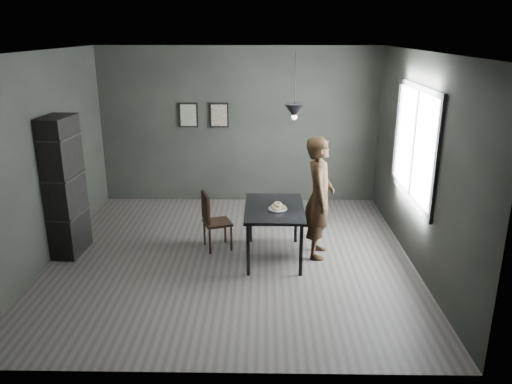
{
  "coord_description": "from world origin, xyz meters",
  "views": [
    {
      "loc": [
        0.46,
        -6.4,
        3.06
      ],
      "look_at": [
        0.35,
        0.05,
        0.95
      ],
      "focal_mm": 35.0,
      "sensor_mm": 36.0,
      "label": 1
    }
  ],
  "objects_px": {
    "cafe_table": "(274,213)",
    "pendant_lamp": "(294,111)",
    "white_plate": "(278,209)",
    "shelf_unit": "(64,187)",
    "wood_chair": "(212,217)",
    "woman": "(319,198)"
  },
  "relations": [
    {
      "from": "pendant_lamp",
      "to": "white_plate",
      "type": "bearing_deg",
      "value": -135.94
    },
    {
      "from": "white_plate",
      "to": "shelf_unit",
      "type": "relative_size",
      "value": 0.12
    },
    {
      "from": "wood_chair",
      "to": "pendant_lamp",
      "type": "bearing_deg",
      "value": -29.18
    },
    {
      "from": "cafe_table",
      "to": "shelf_unit",
      "type": "relative_size",
      "value": 0.61
    },
    {
      "from": "wood_chair",
      "to": "white_plate",
      "type": "bearing_deg",
      "value": -42.3
    },
    {
      "from": "wood_chair",
      "to": "shelf_unit",
      "type": "height_order",
      "value": "shelf_unit"
    },
    {
      "from": "white_plate",
      "to": "woman",
      "type": "distance_m",
      "value": 0.62
    },
    {
      "from": "woman",
      "to": "cafe_table",
      "type": "bearing_deg",
      "value": 106.03
    },
    {
      "from": "white_plate",
      "to": "wood_chair",
      "type": "height_order",
      "value": "wood_chair"
    },
    {
      "from": "cafe_table",
      "to": "white_plate",
      "type": "xyz_separation_m",
      "value": [
        0.05,
        -0.1,
        0.08
      ]
    },
    {
      "from": "cafe_table",
      "to": "pendant_lamp",
      "type": "distance_m",
      "value": 1.41
    },
    {
      "from": "cafe_table",
      "to": "shelf_unit",
      "type": "distance_m",
      "value": 2.94
    },
    {
      "from": "wood_chair",
      "to": "pendant_lamp",
      "type": "distance_m",
      "value": 1.94
    },
    {
      "from": "wood_chair",
      "to": "pendant_lamp",
      "type": "height_order",
      "value": "pendant_lamp"
    },
    {
      "from": "woman",
      "to": "wood_chair",
      "type": "xyz_separation_m",
      "value": [
        -1.5,
        0.18,
        -0.37
      ]
    },
    {
      "from": "woman",
      "to": "shelf_unit",
      "type": "distance_m",
      "value": 3.54
    },
    {
      "from": "woman",
      "to": "pendant_lamp",
      "type": "bearing_deg",
      "value": 96.96
    },
    {
      "from": "wood_chair",
      "to": "shelf_unit",
      "type": "relative_size",
      "value": 0.44
    },
    {
      "from": "white_plate",
      "to": "wood_chair",
      "type": "distance_m",
      "value": 1.04
    },
    {
      "from": "wood_chair",
      "to": "pendant_lamp",
      "type": "xyz_separation_m",
      "value": [
        1.13,
        -0.18,
        1.56
      ]
    },
    {
      "from": "pendant_lamp",
      "to": "shelf_unit",
      "type": "bearing_deg",
      "value": 179.27
    },
    {
      "from": "cafe_table",
      "to": "pendant_lamp",
      "type": "relative_size",
      "value": 1.39
    }
  ]
}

